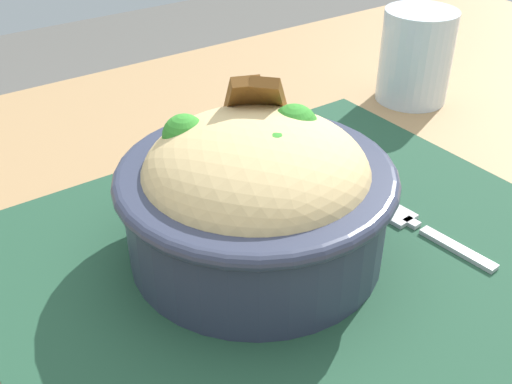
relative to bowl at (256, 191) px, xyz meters
name	(u,v)px	position (x,y,z in m)	size (l,w,h in m)	color
table	(344,329)	(0.05, -0.04, -0.13)	(1.29, 0.86, 0.76)	#99754C
placemat	(297,256)	(0.02, -0.02, -0.05)	(0.41, 0.36, 0.00)	#1E422D
bowl	(256,191)	(0.00, 0.00, 0.00)	(0.21, 0.21, 0.12)	#2D3347
fork	(415,225)	(0.11, -0.05, -0.05)	(0.03, 0.12, 0.00)	beige
drinking_glass	(415,62)	(0.29, 0.12, -0.01)	(0.08, 0.08, 0.10)	silver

